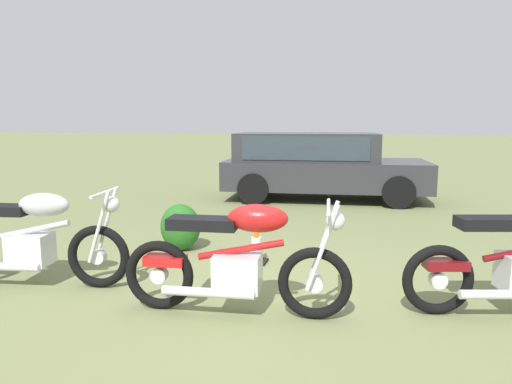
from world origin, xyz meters
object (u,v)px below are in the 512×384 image
motorcycle_silver (30,239)px  motorcycle_red (238,260)px  shrub_low (180,227)px  car_charcoal (316,161)px  traffic_cone (256,244)px

motorcycle_silver → motorcycle_red: bearing=-13.3°
shrub_low → car_charcoal: bearing=74.5°
motorcycle_red → motorcycle_silver: bearing=170.3°
car_charcoal → shrub_low: size_ratio=7.22×
motorcycle_red → car_charcoal: car_charcoal is taller
car_charcoal → traffic_cone: car_charcoal is taller
motorcycle_silver → motorcycle_red: size_ratio=1.05×
motorcycle_red → shrub_low: bearing=121.0°
traffic_cone → shrub_low: shrub_low is taller
motorcycle_red → shrub_low: size_ratio=3.30×
motorcycle_red → traffic_cone: motorcycle_red is taller
motorcycle_red → shrub_low: motorcycle_red is taller
car_charcoal → traffic_cone: 4.86m
car_charcoal → shrub_low: 4.71m
motorcycle_red → traffic_cone: bearing=92.9°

